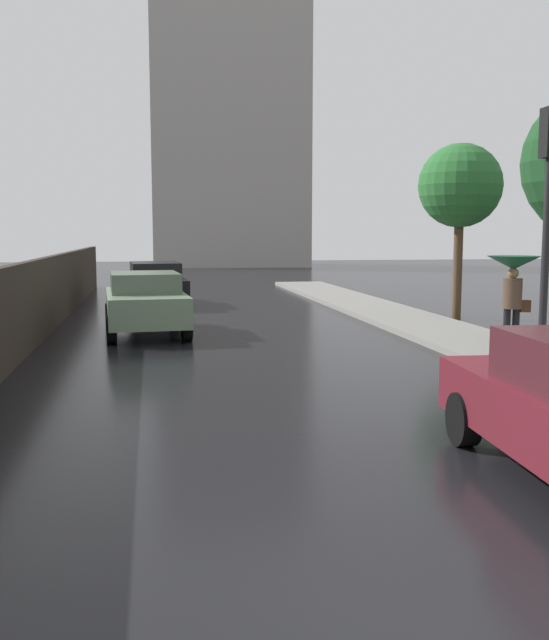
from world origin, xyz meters
The scene contains 6 objects.
car_green_far_ahead centered at (-1.91, 14.15, 0.78)m, with size 2.09×3.98×1.48m.
car_black_behind_camera centered at (-1.63, 21.19, 0.77)m, with size 2.11×4.67×1.45m.
pedestrian_with_umbrella_near centered at (5.32, 9.98, 1.60)m, with size 1.03×1.03×1.83m.
traffic_light centered at (4.27, 7.04, 3.04)m, with size 0.26×0.39×4.17m.
street_tree_mid centered at (6.75, 15.78, 3.70)m, with size 2.32×2.32×4.90m.
distant_tower centered at (4.09, 50.03, 9.70)m, with size 11.37×6.88×19.40m.
Camera 1 is at (-1.76, -3.15, 2.41)m, focal length 40.08 mm.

